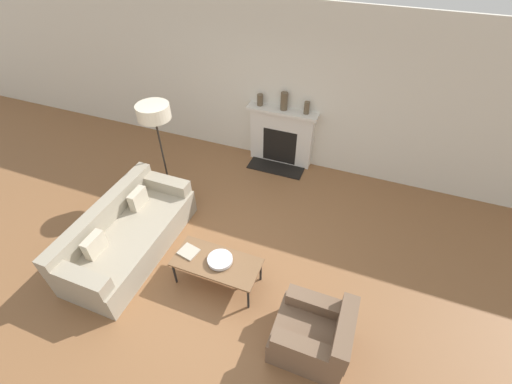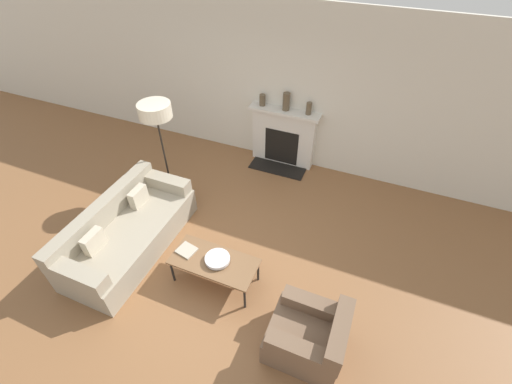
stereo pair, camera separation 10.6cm
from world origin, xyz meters
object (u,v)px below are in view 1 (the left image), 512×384
object	(u,v)px
fireplace	(281,137)
book	(189,252)
armchair_near	(314,335)
floor_lamp	(155,117)
couch	(128,235)
bowl	(220,260)
coffee_table	(217,263)
mantel_vase_center_left	(284,101)
mantel_vase_left	(260,100)
mantel_vase_center_right	(307,108)

from	to	relation	value
fireplace	book	world-z (taller)	fireplace
armchair_near	floor_lamp	world-z (taller)	floor_lamp
couch	armchair_near	size ratio (longest dim) A/B	2.54
couch	fireplace	bearing A→B (deg)	-25.74
armchair_near	bowl	size ratio (longest dim) A/B	2.55
couch	coffee_table	xyz separation A→B (m)	(1.49, -0.06, 0.10)
mantel_vase_center_left	floor_lamp	bearing A→B (deg)	-133.11
book	armchair_near	bearing A→B (deg)	-2.38
fireplace	floor_lamp	size ratio (longest dim) A/B	0.76
couch	armchair_near	bearing A→B (deg)	-99.65
coffee_table	mantel_vase_left	size ratio (longest dim) A/B	5.55
couch	book	size ratio (longest dim) A/B	7.75
fireplace	couch	distance (m)	3.26
book	floor_lamp	bearing A→B (deg)	142.16
armchair_near	mantel_vase_left	xyz separation A→B (m)	(-1.95, 3.44, 0.95)
armchair_near	floor_lamp	size ratio (longest dim) A/B	0.49
coffee_table	bowl	world-z (taller)	bowl
bowl	mantel_vase_center_left	size ratio (longest dim) A/B	1.03
book	floor_lamp	distance (m)	2.10
coffee_table	mantel_vase_left	distance (m)	3.16
couch	book	world-z (taller)	couch
fireplace	armchair_near	xyz separation A→B (m)	(1.51, -3.42, -0.26)
book	mantel_vase_center_left	xyz separation A→B (m)	(0.35, 3.00, 0.85)
couch	mantel_vase_center_right	xyz separation A→B (m)	(1.84, 2.94, 0.95)
mantel_vase_center_left	armchair_near	bearing A→B (deg)	-66.44
bowl	mantel_vase_center_right	bearing A→B (deg)	84.12
fireplace	book	distance (m)	3.01
couch	armchair_near	world-z (taller)	couch
couch	floor_lamp	world-z (taller)	floor_lamp
coffee_table	bowl	size ratio (longest dim) A/B	3.49
couch	mantel_vase_left	bearing A→B (deg)	-18.26
couch	mantel_vase_center_left	distance (m)	3.42
mantel_vase_center_left	couch	bearing A→B (deg)	-115.81
coffee_table	mantel_vase_left	bearing A→B (deg)	99.74
coffee_table	book	distance (m)	0.42
couch	bowl	distance (m)	1.54
fireplace	coffee_table	world-z (taller)	fireplace
fireplace	floor_lamp	world-z (taller)	floor_lamp
mantel_vase_left	mantel_vase_center_right	xyz separation A→B (m)	(0.87, 0.00, 0.01)
mantel_vase_left	mantel_vase_center_right	world-z (taller)	mantel_vase_center_right
coffee_table	book	world-z (taller)	book
mantel_vase_left	coffee_table	bearing A→B (deg)	-80.26
coffee_table	mantel_vase_center_left	xyz separation A→B (m)	(-0.06, 3.00, 0.89)
mantel_vase_left	mantel_vase_center_right	bearing A→B (deg)	0.00
bowl	mantel_vase_left	distance (m)	3.13
mantel_vase_center_left	mantel_vase_center_right	bearing A→B (deg)	0.00
couch	coffee_table	size ratio (longest dim) A/B	1.86
armchair_near	mantel_vase_center_left	size ratio (longest dim) A/B	2.63
floor_lamp	mantel_vase_center_right	world-z (taller)	floor_lamp
mantel_vase_left	couch	bearing A→B (deg)	-108.26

